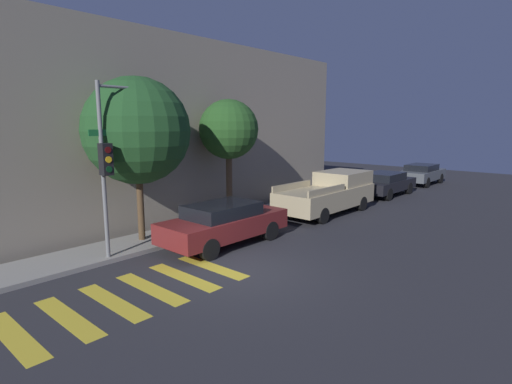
# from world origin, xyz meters

# --- Properties ---
(ground_plane) EXTENTS (60.00, 60.00, 0.00)m
(ground_plane) POSITION_xyz_m (0.00, 0.00, 0.00)
(ground_plane) COLOR #28282D
(sidewalk) EXTENTS (26.00, 1.91, 0.14)m
(sidewalk) POSITION_xyz_m (0.00, 4.15, 0.07)
(sidewalk) COLOR gray
(sidewalk) RESTS_ON ground
(building_row) EXTENTS (26.00, 6.00, 7.50)m
(building_row) POSITION_xyz_m (0.00, 8.51, 3.75)
(building_row) COLOR gray
(building_row) RESTS_ON ground
(crosswalk) EXTENTS (6.55, 2.60, 0.00)m
(crosswalk) POSITION_xyz_m (-3.32, 0.80, 0.00)
(crosswalk) COLOR gold
(crosswalk) RESTS_ON ground
(traffic_light_pole) EXTENTS (2.51, 0.56, 5.23)m
(traffic_light_pole) POSITION_xyz_m (-1.52, 3.37, 3.44)
(traffic_light_pole) COLOR slate
(traffic_light_pole) RESTS_ON ground
(sedan_near_corner) EXTENTS (4.58, 1.84, 1.42)m
(sedan_near_corner) POSITION_xyz_m (1.46, 2.10, 0.77)
(sedan_near_corner) COLOR maroon
(sedan_near_corner) RESTS_ON ground
(pickup_truck) EXTENTS (5.45, 2.08, 1.81)m
(pickup_truck) POSITION_xyz_m (8.13, 2.10, 0.92)
(pickup_truck) COLOR tan
(pickup_truck) RESTS_ON ground
(sedan_middle) EXTENTS (4.51, 1.88, 1.31)m
(sedan_middle) POSITION_xyz_m (14.05, 2.10, 0.72)
(sedan_middle) COLOR black
(sedan_middle) RESTS_ON ground
(sedan_far_end) EXTENTS (4.24, 1.84, 1.35)m
(sedan_far_end) POSITION_xyz_m (19.82, 2.10, 0.73)
(sedan_far_end) COLOR #4C5156
(sedan_far_end) RESTS_ON ground
(tree_near_corner) EXTENTS (3.50, 3.50, 5.56)m
(tree_near_corner) POSITION_xyz_m (-0.32, 4.30, 3.80)
(tree_near_corner) COLOR #4C3823
(tree_near_corner) RESTS_ON ground
(tree_midblock) EXTENTS (2.41, 2.41, 5.02)m
(tree_midblock) POSITION_xyz_m (3.87, 4.30, 3.78)
(tree_midblock) COLOR brown
(tree_midblock) RESTS_ON ground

